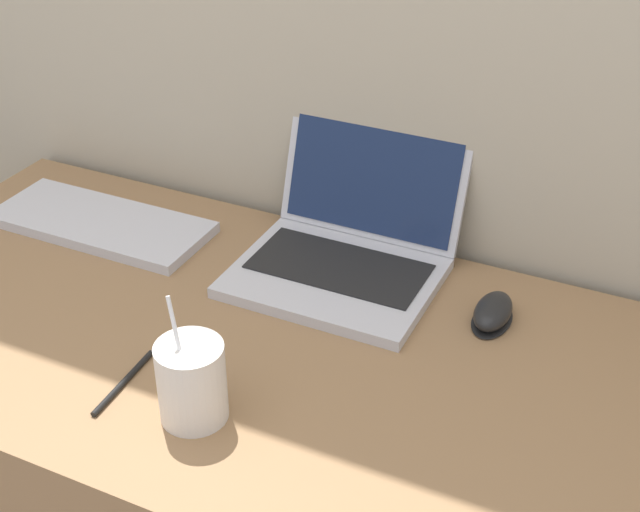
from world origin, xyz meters
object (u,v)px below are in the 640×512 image
laptop (348,242)px  drink_cup (192,381)px  external_keyboard (101,223)px  pen (124,382)px  computer_mouse (493,312)px

laptop → drink_cup: size_ratio=1.79×
laptop → external_keyboard: (-0.48, -0.08, -0.04)m
external_keyboard → pen: external_keyboard is taller
pen → external_keyboard: bearing=131.2°
computer_mouse → pen: (-0.44, -0.38, -0.01)m
laptop → pen: bearing=-110.9°
pen → drink_cup: bearing=-4.7°
laptop → pen: 0.46m
computer_mouse → external_keyboard: computer_mouse is taller
computer_mouse → external_keyboard: size_ratio=0.26×
laptop → external_keyboard: bearing=-170.7°
laptop → drink_cup: bearing=-94.7°
drink_cup → computer_mouse: size_ratio=1.72×
drink_cup → pen: size_ratio=1.26×
drink_cup → computer_mouse: (0.31, 0.39, -0.04)m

